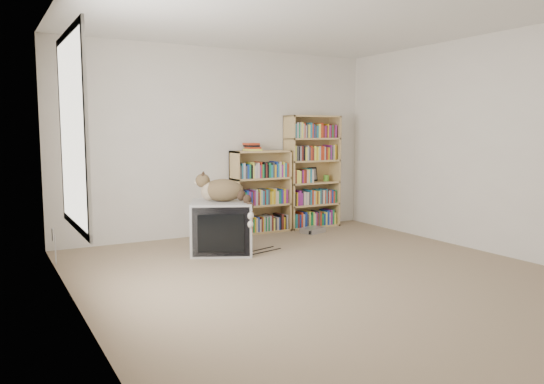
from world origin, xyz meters
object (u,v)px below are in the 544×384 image
bookcase_tall (312,174)px  bookcase_short (260,195)px  dvd_player (313,230)px  crt_tv (222,227)px  cat (227,193)px

bookcase_tall → bookcase_short: bearing=179.9°
bookcase_tall → dvd_player: 0.88m
crt_tv → cat: (0.04, -0.05, 0.40)m
crt_tv → dvd_player: bearing=42.0°
cat → bookcase_tall: bearing=56.2°
cat → bookcase_tall: 2.02m
cat → bookcase_tall: bookcase_tall is taller
bookcase_tall → dvd_player: bookcase_tall is taller
crt_tv → bookcase_tall: (1.83, 0.90, 0.48)m
bookcase_tall → dvd_player: size_ratio=5.16×
crt_tv → cat: size_ratio=1.20×
crt_tv → bookcase_short: bearing=67.5°
bookcase_tall → dvd_player: bearing=-120.5°
bookcase_tall → cat: bearing=-152.0°
cat → crt_tv: bearing=159.0°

